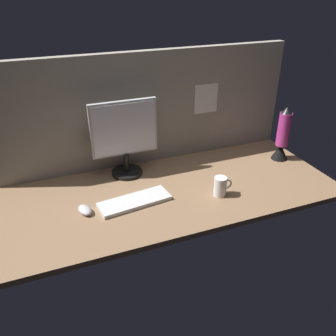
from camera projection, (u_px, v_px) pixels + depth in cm
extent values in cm
cube|color=#8C6B4C|center=(171.00, 190.00, 196.11)|extent=(180.00, 80.00, 3.00)
cube|color=gray|center=(148.00, 109.00, 209.90)|extent=(180.00, 5.00, 66.87)
cube|color=white|center=(206.00, 99.00, 218.13)|extent=(15.38, 0.40, 18.05)
cylinder|color=black|center=(127.00, 172.00, 209.17)|extent=(18.00, 18.00, 1.80)
cylinder|color=black|center=(127.00, 163.00, 206.09)|extent=(3.20, 3.20, 11.00)
cube|color=#B7B7B7|center=(124.00, 128.00, 196.73)|extent=(37.83, 2.40, 31.28)
cube|color=silver|center=(125.00, 129.00, 195.59)|extent=(35.43, 0.60, 28.88)
cube|color=silver|center=(135.00, 201.00, 182.23)|extent=(38.29, 17.33, 2.00)
ellipsoid|color=silver|center=(85.00, 210.00, 174.35)|extent=(8.00, 10.76, 3.40)
cylinder|color=white|center=(220.00, 186.00, 186.73)|extent=(6.72, 6.72, 10.65)
torus|color=white|center=(227.00, 184.00, 187.81)|extent=(5.69, 1.00, 5.69)
cone|color=black|center=(280.00, 152.00, 224.39)|extent=(10.45, 10.45, 9.50)
cylinder|color=#B2338C|center=(284.00, 129.00, 217.08)|extent=(7.60, 7.60, 20.91)
cone|color=black|center=(287.00, 110.00, 211.13)|extent=(6.84, 6.84, 3.80)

